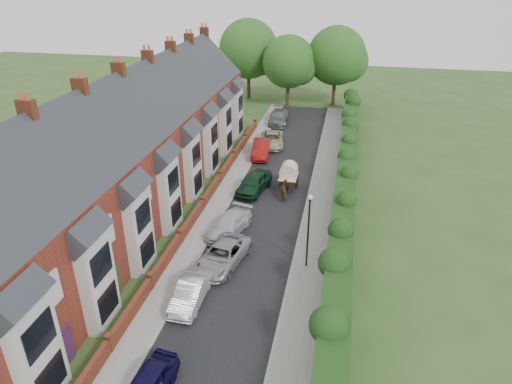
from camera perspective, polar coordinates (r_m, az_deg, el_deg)
ground at (r=26.81m, az=-2.11°, el=-13.42°), size 140.00×140.00×0.00m
road at (r=35.81m, az=1.26°, el=-2.14°), size 6.00×58.00×0.02m
pavement_hedge_side at (r=35.38m, az=7.81°, el=-2.70°), size 2.20×58.00×0.12m
pavement_house_side at (r=36.59m, az=-4.68°, el=-1.47°), size 1.70×58.00×0.12m
kerb_hedge_side at (r=35.43m, az=6.11°, el=-2.53°), size 0.18×58.00×0.13m
kerb_house_side at (r=36.39m, az=-3.47°, el=-1.59°), size 0.18×58.00×0.13m
hedge at (r=34.62m, az=10.93°, el=-0.75°), size 2.10×58.00×2.85m
terrace_row at (r=36.20m, az=-15.40°, el=4.99°), size 9.05×40.50×11.50m
garden_wall_row at (r=35.84m, az=-6.68°, el=-1.49°), size 0.35×40.35×1.10m
lamppost at (r=27.71m, az=6.61°, el=-3.78°), size 0.32×0.32×5.16m
tree_far_left at (r=61.55m, az=4.44°, el=15.77°), size 7.14×6.80×9.29m
tree_far_right at (r=62.94m, az=10.39°, el=16.24°), size 7.98×7.60×10.31m
tree_far_back at (r=65.30m, az=-0.57°, el=17.28°), size 8.40×8.00×10.82m
car_silver_a at (r=26.59m, az=-8.16°, el=-12.24°), size 1.47×4.14×1.36m
car_silver_b at (r=29.28m, az=-4.19°, el=-7.89°), size 3.17×5.27×1.37m
car_white at (r=32.47m, az=-3.42°, el=-4.10°), size 2.94×4.95×1.34m
car_green at (r=38.24m, az=-0.27°, el=1.16°), size 2.72×4.92×1.58m
car_red at (r=45.55m, az=0.67°, el=5.44°), size 2.11×4.84×1.55m
car_beige at (r=48.33m, az=2.05°, el=6.60°), size 3.07×5.28×1.38m
car_grey at (r=55.51m, az=2.83°, el=9.34°), size 2.44×5.36×1.52m
horse at (r=37.14m, az=3.67°, el=0.16°), size 1.23×1.85×1.44m
horse_cart at (r=38.50m, az=4.10°, el=2.25°), size 1.52×3.37×2.43m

